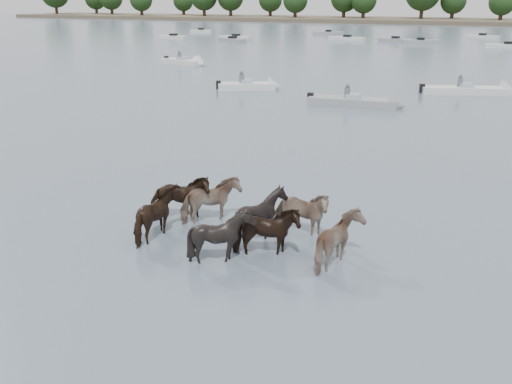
% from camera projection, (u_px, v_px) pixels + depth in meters
% --- Properties ---
extents(ground, '(400.00, 400.00, 0.00)m').
position_uv_depth(ground, '(226.00, 229.00, 16.41)').
color(ground, '#4A5A6A').
rests_on(ground, ground).
extents(shoreline, '(160.00, 30.00, 1.00)m').
position_uv_depth(shoreline, '(249.00, 18.00, 172.83)').
color(shoreline, '#4C4233').
rests_on(shoreline, ground).
extents(pony_herd, '(7.07, 3.77, 1.57)m').
position_uv_depth(pony_herd, '(238.00, 220.00, 15.43)').
color(pony_herd, black).
rests_on(pony_herd, ground).
extents(motorboat_a, '(4.76, 3.47, 1.92)m').
position_uv_depth(motorboat_a, '(256.00, 86.00, 41.27)').
color(motorboat_a, silver).
rests_on(motorboat_a, ground).
extents(motorboat_b, '(6.12, 2.04, 1.92)m').
position_uv_depth(motorboat_b, '(366.00, 103.00, 34.81)').
color(motorboat_b, gray).
rests_on(motorboat_b, ground).
extents(motorboat_c, '(6.52, 3.66, 1.92)m').
position_uv_depth(motorboat_c, '(477.00, 91.00, 39.32)').
color(motorboat_c, silver).
rests_on(motorboat_c, ground).
extents(motorboat_f, '(5.74, 3.09, 1.92)m').
position_uv_depth(motorboat_f, '(188.00, 62.00, 56.49)').
color(motorboat_f, silver).
rests_on(motorboat_f, ground).
extents(distant_flotilla, '(101.55, 27.16, 0.93)m').
position_uv_depth(distant_flotilla, '(467.00, 42.00, 82.83)').
color(distant_flotilla, silver).
rests_on(distant_flotilla, ground).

